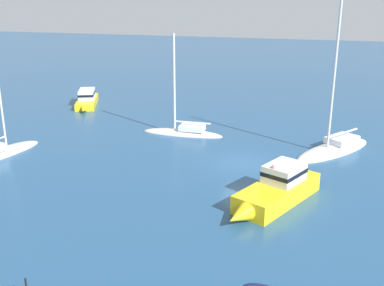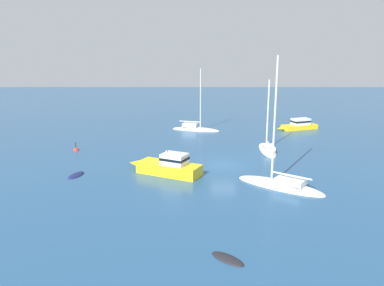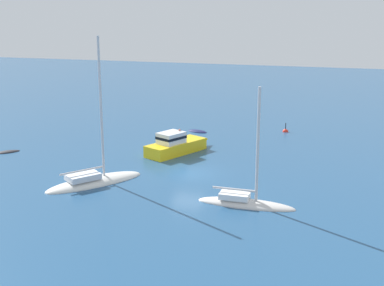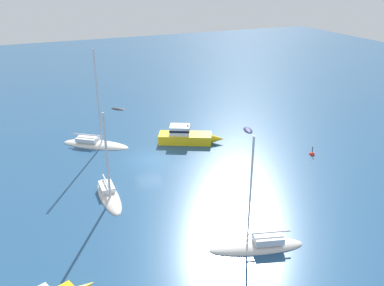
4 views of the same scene
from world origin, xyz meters
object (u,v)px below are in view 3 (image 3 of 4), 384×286
(ketch, at_px, (94,181))
(launch, at_px, (177,144))
(rib, at_px, (198,132))
(sailboat, at_px, (245,202))
(channel_buoy, at_px, (285,132))
(tender, at_px, (8,152))

(ketch, relative_size, launch, 1.54)
(launch, bearing_deg, ketch, -172.65)
(ketch, bearing_deg, rib, 27.90)
(sailboat, height_order, channel_buoy, sailboat)
(channel_buoy, bearing_deg, launch, -37.42)
(ketch, xyz_separation_m, tender, (-5.54, -11.54, -0.17))
(sailboat, relative_size, tender, 3.81)
(channel_buoy, bearing_deg, rib, -73.55)
(channel_buoy, bearing_deg, tender, -56.73)
(rib, distance_m, launch, 8.48)
(tender, xyz_separation_m, channel_buoy, (-15.35, 23.40, 0.01))
(sailboat, bearing_deg, rib, 115.33)
(channel_buoy, bearing_deg, sailboat, -0.23)
(ketch, relative_size, rib, 4.72)
(ketch, height_order, rib, ketch)
(sailboat, relative_size, channel_buoy, 6.64)
(launch, relative_size, tender, 3.35)
(launch, xyz_separation_m, tender, (4.28, -14.92, -0.78))
(tender, bearing_deg, channel_buoy, -12.88)
(tender, bearing_deg, rib, -4.79)
(launch, bearing_deg, tender, 132.35)
(sailboat, bearing_deg, launch, 128.16)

